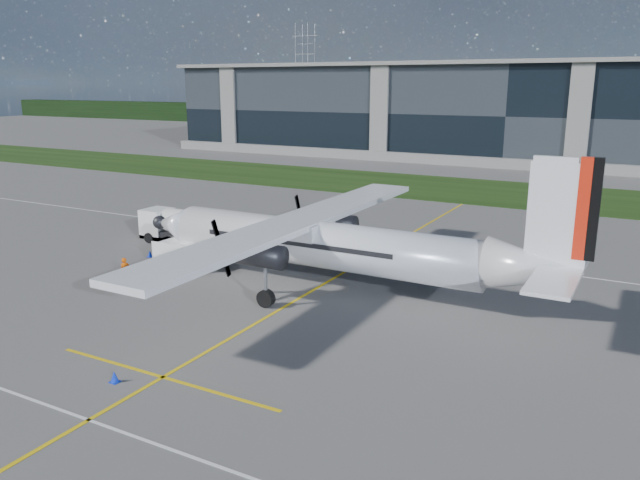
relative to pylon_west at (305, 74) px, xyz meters
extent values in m
plane|color=#565452|center=(80.00, -110.00, -15.00)|extent=(400.00, 400.00, 0.00)
cube|color=black|center=(80.00, -102.00, -14.98)|extent=(400.00, 18.00, 0.04)
cube|color=black|center=(80.00, -70.00, -7.50)|extent=(120.00, 20.00, 15.00)
cube|color=black|center=(80.00, -10.00, -12.00)|extent=(400.00, 6.00, 6.00)
cube|color=yellow|center=(83.00, -140.00, -14.99)|extent=(0.20, 70.00, 0.01)
imported|color=#F25907|center=(72.06, -147.35, -14.03)|extent=(0.88, 0.96, 1.94)
cone|color=#0C2CD3|center=(81.14, -127.37, -14.75)|extent=(0.36, 0.36, 0.50)
cone|color=#0C2CD3|center=(68.93, -141.96, -14.75)|extent=(0.36, 0.36, 0.50)
cone|color=#0C2CD3|center=(81.54, -157.31, -14.75)|extent=(0.36, 0.36, 0.50)
cone|color=#0C2CD3|center=(71.69, -140.40, -14.75)|extent=(0.36, 0.36, 0.50)
camera|label=1|loc=(100.69, -174.24, -2.73)|focal=35.00mm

